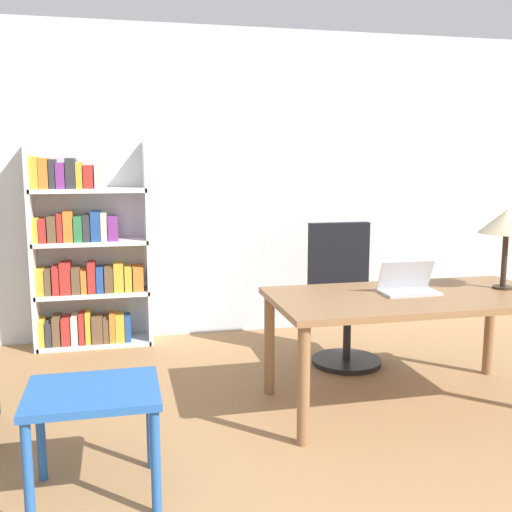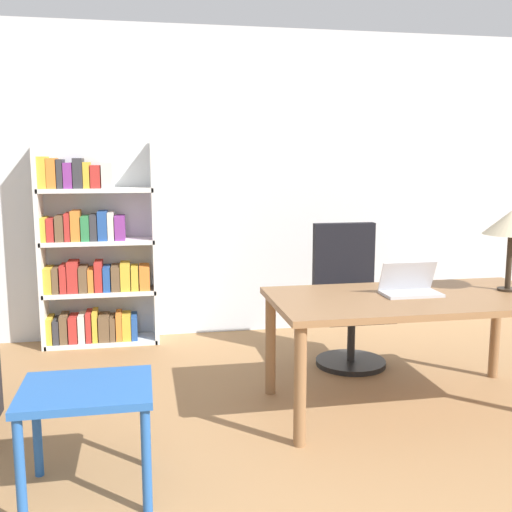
{
  "view_description": "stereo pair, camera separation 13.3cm",
  "coord_description": "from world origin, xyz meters",
  "px_view_note": "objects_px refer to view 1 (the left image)",
  "views": [
    {
      "loc": [
        -0.77,
        -0.77,
        1.56
      ],
      "look_at": [
        0.05,
        2.79,
        0.98
      ],
      "focal_mm": 42.0,
      "sensor_mm": 36.0,
      "label": 1
    },
    {
      "loc": [
        -0.64,
        -0.8,
        1.56
      ],
      "look_at": [
        0.05,
        2.79,
        0.98
      ],
      "focal_mm": 42.0,
      "sensor_mm": 36.0,
      "label": 2
    }
  ],
  "objects_px": {
    "table_lamp": "(507,223)",
    "office_chair": "(344,301)",
    "laptop": "(408,286)",
    "side_table_blue": "(93,407)",
    "bookshelf": "(85,258)",
    "desk": "(412,308)"
  },
  "relations": [
    {
      "from": "laptop",
      "to": "bookshelf",
      "type": "bearing_deg",
      "value": 140.55
    },
    {
      "from": "office_chair",
      "to": "side_table_blue",
      "type": "height_order",
      "value": "office_chair"
    },
    {
      "from": "laptop",
      "to": "side_table_blue",
      "type": "height_order",
      "value": "laptop"
    },
    {
      "from": "table_lamp",
      "to": "bookshelf",
      "type": "relative_size",
      "value": 0.3
    },
    {
      "from": "desk",
      "to": "office_chair",
      "type": "bearing_deg",
      "value": 96.5
    },
    {
      "from": "table_lamp",
      "to": "bookshelf",
      "type": "height_order",
      "value": "bookshelf"
    },
    {
      "from": "desk",
      "to": "laptop",
      "type": "distance_m",
      "value": 0.14
    },
    {
      "from": "desk",
      "to": "bookshelf",
      "type": "distance_m",
      "value": 2.71
    },
    {
      "from": "table_lamp",
      "to": "office_chair",
      "type": "height_order",
      "value": "table_lamp"
    },
    {
      "from": "bookshelf",
      "to": "laptop",
      "type": "bearing_deg",
      "value": -39.45
    },
    {
      "from": "desk",
      "to": "bookshelf",
      "type": "height_order",
      "value": "bookshelf"
    },
    {
      "from": "desk",
      "to": "office_chair",
      "type": "height_order",
      "value": "office_chair"
    },
    {
      "from": "table_lamp",
      "to": "side_table_blue",
      "type": "distance_m",
      "value": 2.78
    },
    {
      "from": "office_chair",
      "to": "side_table_blue",
      "type": "distance_m",
      "value": 2.4
    },
    {
      "from": "side_table_blue",
      "to": "laptop",
      "type": "bearing_deg",
      "value": 20.28
    },
    {
      "from": "desk",
      "to": "side_table_blue",
      "type": "relative_size",
      "value": 2.96
    },
    {
      "from": "laptop",
      "to": "table_lamp",
      "type": "relative_size",
      "value": 0.69
    },
    {
      "from": "table_lamp",
      "to": "office_chair",
      "type": "relative_size",
      "value": 0.48
    },
    {
      "from": "laptop",
      "to": "office_chair",
      "type": "xyz_separation_m",
      "value": [
        -0.1,
        0.85,
        -0.29
      ]
    },
    {
      "from": "laptop",
      "to": "office_chair",
      "type": "height_order",
      "value": "office_chair"
    },
    {
      "from": "side_table_blue",
      "to": "bookshelf",
      "type": "xyz_separation_m",
      "value": [
        -0.15,
        2.41,
        0.31
      ]
    },
    {
      "from": "desk",
      "to": "laptop",
      "type": "height_order",
      "value": "laptop"
    }
  ]
}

